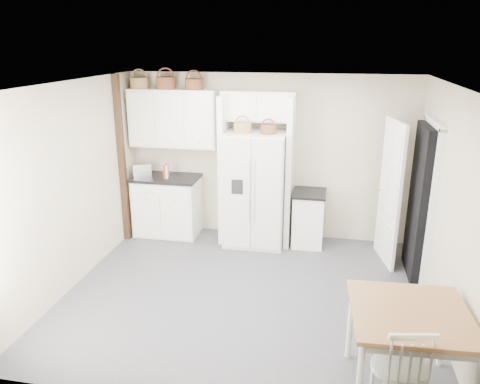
# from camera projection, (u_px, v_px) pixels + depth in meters

# --- Properties ---
(floor) EXTENTS (4.50, 4.50, 0.00)m
(floor) POSITION_uv_depth(u_px,v_px,m) (246.00, 293.00, 5.94)
(floor) COLOR #3B3A41
(floor) RESTS_ON ground
(ceiling) EXTENTS (4.50, 4.50, 0.00)m
(ceiling) POSITION_uv_depth(u_px,v_px,m) (247.00, 85.00, 5.14)
(ceiling) COLOR white
(ceiling) RESTS_ON wall_back
(wall_back) EXTENTS (4.50, 0.00, 4.50)m
(wall_back) POSITION_uv_depth(u_px,v_px,m) (269.00, 157.00, 7.41)
(wall_back) COLOR #B6A68F
(wall_back) RESTS_ON floor
(wall_left) EXTENTS (0.00, 4.00, 4.00)m
(wall_left) POSITION_uv_depth(u_px,v_px,m) (73.00, 186.00, 5.95)
(wall_left) COLOR #B6A68F
(wall_left) RESTS_ON floor
(wall_right) EXTENTS (0.00, 4.00, 4.00)m
(wall_right) POSITION_uv_depth(u_px,v_px,m) (448.00, 209.00, 5.13)
(wall_right) COLOR #B6A68F
(wall_right) RESTS_ON floor
(refrigerator) EXTENTS (0.91, 0.73, 1.77)m
(refrigerator) POSITION_uv_depth(u_px,v_px,m) (256.00, 189.00, 7.20)
(refrigerator) COLOR silver
(refrigerator) RESTS_ON floor
(base_cab_left) EXTENTS (1.01, 0.64, 0.94)m
(base_cab_left) POSITION_uv_depth(u_px,v_px,m) (168.00, 206.00, 7.68)
(base_cab_left) COLOR white
(base_cab_left) RESTS_ON floor
(base_cab_right) EXTENTS (0.47, 0.56, 0.82)m
(base_cab_right) POSITION_uv_depth(u_px,v_px,m) (308.00, 219.00, 7.28)
(base_cab_right) COLOR white
(base_cab_right) RESTS_ON floor
(dining_table) EXTENTS (1.06, 1.06, 0.84)m
(dining_table) POSITION_uv_depth(u_px,v_px,m) (406.00, 353.00, 4.15)
(dining_table) COLOR brown
(dining_table) RESTS_ON floor
(windsor_chair) EXTENTS (0.55, 0.51, 0.97)m
(windsor_chair) POSITION_uv_depth(u_px,v_px,m) (400.00, 367.00, 3.87)
(windsor_chair) COLOR white
(windsor_chair) RESTS_ON floor
(counter_left) EXTENTS (1.06, 0.68, 0.04)m
(counter_left) POSITION_uv_depth(u_px,v_px,m) (166.00, 178.00, 7.53)
(counter_left) COLOR black
(counter_left) RESTS_ON base_cab_left
(counter_right) EXTENTS (0.50, 0.60, 0.04)m
(counter_right) POSITION_uv_depth(u_px,v_px,m) (309.00, 193.00, 7.15)
(counter_right) COLOR black
(counter_right) RESTS_ON base_cab_right
(toaster) EXTENTS (0.32, 0.25, 0.20)m
(toaster) POSITION_uv_depth(u_px,v_px,m) (143.00, 170.00, 7.53)
(toaster) COLOR silver
(toaster) RESTS_ON counter_left
(cookbook_red) EXTENTS (0.05, 0.15, 0.22)m
(cookbook_red) POSITION_uv_depth(u_px,v_px,m) (166.00, 171.00, 7.41)
(cookbook_red) COLOR #B62310
(cookbook_red) RESTS_ON counter_left
(cookbook_cream) EXTENTS (0.05, 0.14, 0.21)m
(cookbook_cream) POSITION_uv_depth(u_px,v_px,m) (167.00, 171.00, 7.41)
(cookbook_cream) COLOR beige
(cookbook_cream) RESTS_ON counter_left
(basket_upper_a) EXTENTS (0.29, 0.29, 0.17)m
(basket_upper_a) POSITION_uv_depth(u_px,v_px,m) (139.00, 83.00, 7.27)
(basket_upper_a) COLOR brown
(basket_upper_a) RESTS_ON upper_cabinet
(basket_upper_b) EXTENTS (0.31, 0.31, 0.18)m
(basket_upper_b) POSITION_uv_depth(u_px,v_px,m) (166.00, 83.00, 7.19)
(basket_upper_b) COLOR #582D13
(basket_upper_b) RESTS_ON upper_cabinet
(basket_upper_c) EXTENTS (0.28, 0.28, 0.16)m
(basket_upper_c) POSITION_uv_depth(u_px,v_px,m) (194.00, 84.00, 7.11)
(basket_upper_c) COLOR #582D13
(basket_upper_c) RESTS_ON upper_cabinet
(basket_fridge_a) EXTENTS (0.26, 0.26, 0.14)m
(basket_fridge_a) POSITION_uv_depth(u_px,v_px,m) (242.00, 128.00, 6.85)
(basket_fridge_a) COLOR brown
(basket_fridge_a) RESTS_ON refrigerator
(basket_fridge_b) EXTENTS (0.23, 0.23, 0.12)m
(basket_fridge_b) POSITION_uv_depth(u_px,v_px,m) (268.00, 130.00, 6.78)
(basket_fridge_b) COLOR #582D13
(basket_fridge_b) RESTS_ON refrigerator
(upper_cabinet) EXTENTS (1.40, 0.34, 0.90)m
(upper_cabinet) POSITION_uv_depth(u_px,v_px,m) (174.00, 118.00, 7.34)
(upper_cabinet) COLOR white
(upper_cabinet) RESTS_ON wall_back
(bridge_cabinet) EXTENTS (1.12, 0.34, 0.45)m
(bridge_cabinet) POSITION_uv_depth(u_px,v_px,m) (259.00, 106.00, 7.02)
(bridge_cabinet) COLOR white
(bridge_cabinet) RESTS_ON wall_back
(fridge_panel_left) EXTENTS (0.08, 0.60, 2.30)m
(fridge_panel_left) POSITION_uv_depth(u_px,v_px,m) (224.00, 169.00, 7.29)
(fridge_panel_left) COLOR white
(fridge_panel_left) RESTS_ON floor
(fridge_panel_right) EXTENTS (0.08, 0.60, 2.30)m
(fridge_panel_right) POSITION_uv_depth(u_px,v_px,m) (290.00, 172.00, 7.11)
(fridge_panel_right) COLOR white
(fridge_panel_right) RESTS_ON floor
(trim_post) EXTENTS (0.09, 0.09, 2.60)m
(trim_post) POSITION_uv_depth(u_px,v_px,m) (122.00, 161.00, 7.20)
(trim_post) COLOR black
(trim_post) RESTS_ON floor
(doorway_void) EXTENTS (0.18, 0.85, 2.05)m
(doorway_void) POSITION_uv_depth(u_px,v_px,m) (421.00, 203.00, 6.17)
(doorway_void) COLOR black
(doorway_void) RESTS_ON floor
(door_slab) EXTENTS (0.21, 0.79, 2.05)m
(door_slab) POSITION_uv_depth(u_px,v_px,m) (390.00, 193.00, 6.55)
(door_slab) COLOR white
(door_slab) RESTS_ON floor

